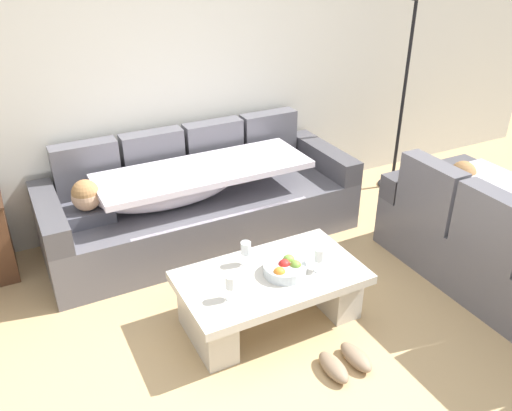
{
  "coord_description": "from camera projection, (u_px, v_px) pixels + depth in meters",
  "views": [
    {
      "loc": [
        -1.22,
        -2.05,
        2.39
      ],
      "look_at": [
        0.36,
        1.0,
        0.55
      ],
      "focal_mm": 37.09,
      "sensor_mm": 36.0,
      "label": 1
    }
  ],
  "objects": [
    {
      "name": "pair_of_shoes",
      "position": [
        345.0,
        362.0,
        3.19
      ],
      "size": [
        0.3,
        0.28,
        0.09
      ],
      "color": "#8C7259",
      "rests_on": "ground_plane"
    },
    {
      "name": "wine_glass_near_right",
      "position": [
        319.0,
        256.0,
        3.41
      ],
      "size": [
        0.07,
        0.07,
        0.17
      ],
      "color": "silver",
      "rests_on": "coffee_table"
    },
    {
      "name": "fruit_bowl",
      "position": [
        285.0,
        268.0,
        3.41
      ],
      "size": [
        0.28,
        0.28,
        0.1
      ],
      "color": "silver",
      "rests_on": "coffee_table"
    },
    {
      "name": "couch_along_wall",
      "position": [
        196.0,
        204.0,
        4.4
      ],
      "size": [
        2.56,
        0.92,
        0.88
      ],
      "color": "#59585F",
      "rests_on": "ground_plane"
    },
    {
      "name": "back_wall",
      "position": [
        151.0,
        69.0,
        4.27
      ],
      "size": [
        9.0,
        0.1,
        2.7
      ],
      "primitive_type": "cube",
      "color": "beige",
      "rests_on": "ground_plane"
    },
    {
      "name": "ground_plane",
      "position": [
        279.0,
        366.0,
        3.23
      ],
      "size": [
        14.0,
        14.0,
        0.0
      ],
      "primitive_type": "plane",
      "color": "tan"
    },
    {
      "name": "floor_lamp",
      "position": [
        405.0,
        80.0,
        4.87
      ],
      "size": [
        0.33,
        0.31,
        1.95
      ],
      "color": "black",
      "rests_on": "ground_plane"
    },
    {
      "name": "wine_glass_near_left",
      "position": [
        231.0,
        283.0,
        3.15
      ],
      "size": [
        0.07,
        0.07,
        0.17
      ],
      "color": "silver",
      "rests_on": "coffee_table"
    },
    {
      "name": "coffee_table",
      "position": [
        271.0,
        291.0,
        3.5
      ],
      "size": [
        1.2,
        0.68,
        0.38
      ],
      "color": "beige",
      "rests_on": "ground_plane"
    },
    {
      "name": "wine_glass_far_back",
      "position": [
        246.0,
        249.0,
        3.48
      ],
      "size": [
        0.07,
        0.07,
        0.17
      ],
      "color": "silver",
      "rests_on": "coffee_table"
    },
    {
      "name": "open_magazine",
      "position": [
        296.0,
        259.0,
        3.57
      ],
      "size": [
        0.32,
        0.27,
        0.01
      ],
      "primitive_type": "cube",
      "rotation": [
        0.0,
        0.0,
        0.26
      ],
      "color": "white",
      "rests_on": "coffee_table"
    }
  ]
}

